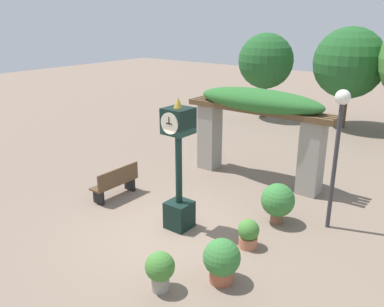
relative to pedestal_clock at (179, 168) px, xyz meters
The scene contains 10 objects.
ground_plane 1.54m from the pedestal_clock, 107.37° to the right, with size 60.00×60.00×0.00m, color #7F6B5B.
pedestal_clock is the anchor object (origin of this frame).
pergola 3.86m from the pedestal_clock, 91.04° to the left, with size 4.69×1.19×2.84m.
potted_plant_near_left 2.58m from the pedestal_clock, 42.89° to the left, with size 0.82×0.82×1.03m.
potted_plant_near_right 2.52m from the pedestal_clock, 30.07° to the right, with size 0.72×0.72×0.89m.
potted_plant_far_left 2.14m from the pedestal_clock, ahead, with size 0.47×0.47×0.66m.
potted_plant_far_right 2.63m from the pedestal_clock, 59.14° to the right, with size 0.56×0.56×0.78m.
park_bench 2.74m from the pedestal_clock, behind, with size 0.42×1.45×0.89m.
lamp_post 3.71m from the pedestal_clock, 37.86° to the left, with size 0.34×0.34×3.35m.
tree_line 11.70m from the pedestal_clock, 83.06° to the left, with size 10.64×4.16×5.37m.
Camera 1 is at (5.66, -6.52, 4.86)m, focal length 38.00 mm.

